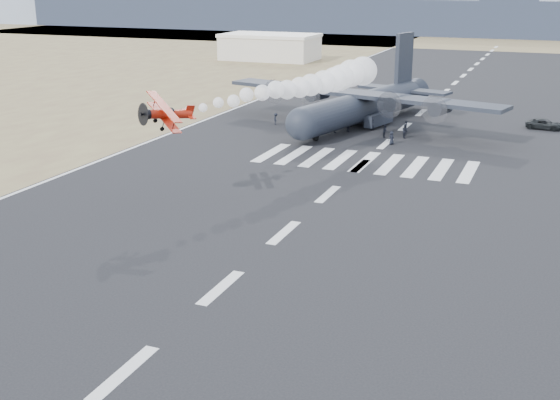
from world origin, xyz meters
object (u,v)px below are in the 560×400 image
Objects in this scene: crew_b at (405,131)px; crew_d at (335,127)px; support_vehicle at (544,124)px; crew_h at (385,131)px; aerobatic_biplane at (166,114)px; crew_e at (391,138)px; hangar_left at (270,47)px; crew_g at (406,128)px; crew_f at (348,126)px; transport_aircraft at (365,103)px; crew_a at (372,125)px; crew_c at (276,119)px.

crew_b reaches higher than crew_d.
support_vehicle is 21.78m from crew_b.
aerobatic_biplane is at bearing 156.67° from crew_h.
hangar_left is at bearing -118.84° from crew_e.
support_vehicle is 25.37m from crew_e.
crew_d is 9.91m from crew_e.
crew_h is at bearing 87.27° from aerobatic_biplane.
crew_g is at bearing -25.04° from crew_b.
crew_f is (-8.33, 1.08, -0.12)m from crew_b.
crew_b is 4.64m from crew_e.
crew_g is (7.03, -3.96, -2.33)m from transport_aircraft.
crew_d is (-27.16, -13.66, 0.07)m from support_vehicle.
aerobatic_biplane is at bearing -85.32° from transport_aircraft.
crew_b is (5.31, -2.97, 0.13)m from crew_a.
transport_aircraft is 24.64× the size of crew_e.
crew_b is at bearing -56.32° from hangar_left.
aerobatic_biplane is at bearing 152.92° from support_vehicle.
crew_e is (14.08, 32.35, -7.82)m from aerobatic_biplane.
hangar_left is at bearing 27.62° from crew_h.
crew_h is (2.77, -3.68, 0.11)m from crew_a.
crew_c is (-14.39, -1.21, 0.05)m from crew_a.
transport_aircraft is at bearing -99.01° from crew_g.
crew_f is at bearing -60.30° from hangar_left.
crew_b is (-17.35, -13.17, 0.22)m from support_vehicle.
aerobatic_biplane is (38.70, -117.30, 5.28)m from hangar_left.
aerobatic_biplane is 60.10m from support_vehicle.
hangar_left is 100.04m from crew_e.
crew_d is (5.06, 36.44, -7.90)m from aerobatic_biplane.
hangar_left is 14.99× the size of crew_f.
crew_c is 10.15m from crew_d.
crew_c is 11.39m from crew_f.
crew_e is (9.02, -4.09, 0.09)m from crew_d.
crew_d is at bearing 57.27° from crew_b.
crew_c is (-4.84, 38.70, -7.83)m from aerobatic_biplane.
crew_d is 7.26m from crew_h.
aerobatic_biplane is 36.14m from crew_e.
aerobatic_biplane is 44.29m from transport_aircraft.
aerobatic_biplane is at bearing -71.74° from hangar_left.
aerobatic_biplane is 39.37m from crew_f.
crew_f is at bearing -27.75° from crew_a.
transport_aircraft is 25.86m from support_vehicle.
crew_b is 9.82m from crew_d.
support_vehicle is at bearing -88.42° from crew_b.
crew_e reaches higher than crew_a.
support_vehicle is at bearing 73.30° from aerobatic_biplane.
aerobatic_biplane is 41.78m from crew_a.
transport_aircraft reaches higher than support_vehicle.
crew_h is (5.78, -1.78, 0.10)m from crew_f.
crew_b is 2.47m from crew_g.
crew_b is 2.64m from crew_h.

